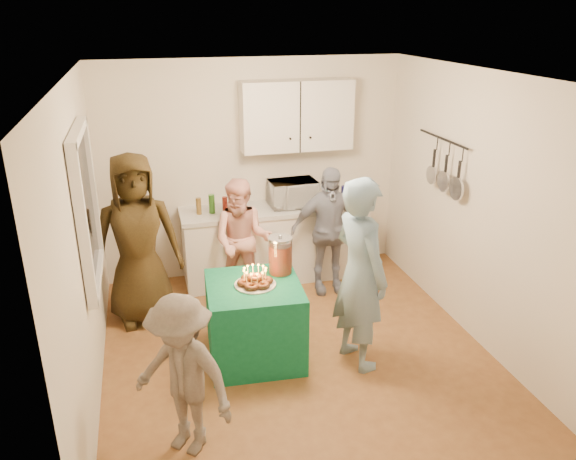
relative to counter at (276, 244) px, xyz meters
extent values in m
plane|color=brown|center=(-0.20, -1.70, -0.43)|extent=(4.00, 4.00, 0.00)
plane|color=white|center=(-0.20, -1.70, 2.17)|extent=(4.00, 4.00, 0.00)
plane|color=silver|center=(-0.20, 0.30, 0.87)|extent=(3.60, 3.60, 0.00)
plane|color=silver|center=(-2.00, -1.70, 0.87)|extent=(4.00, 4.00, 0.00)
plane|color=silver|center=(1.60, -1.70, 0.87)|extent=(4.00, 4.00, 0.00)
cube|color=black|center=(-1.97, -1.40, 1.12)|extent=(0.04, 1.00, 1.20)
cube|color=white|center=(0.00, 0.00, 0.00)|extent=(2.20, 0.58, 0.86)
cube|color=beige|center=(0.00, 0.00, 0.46)|extent=(2.24, 0.62, 0.05)
cube|color=white|center=(0.30, 0.15, 1.52)|extent=(1.30, 0.30, 0.80)
cube|color=black|center=(1.52, -1.00, 1.17)|extent=(0.12, 1.00, 0.60)
imported|color=white|center=(0.21, 0.00, 0.63)|extent=(0.57, 0.40, 0.31)
cube|color=#0F6740|center=(-0.60, -1.63, -0.05)|extent=(0.90, 0.90, 0.76)
cylinder|color=red|center=(-0.30, -1.44, 0.50)|extent=(0.22, 0.22, 0.34)
imported|color=#7B9CB4|center=(0.31, -1.93, 0.47)|extent=(0.58, 0.74, 1.80)
imported|color=#553F18|center=(-1.60, -0.63, 0.48)|extent=(0.95, 0.69, 1.81)
imported|color=#F58880|center=(-0.48, -0.43, 0.27)|extent=(0.82, 0.73, 1.40)
imported|color=#101735|center=(0.50, -0.49, 0.31)|extent=(0.89, 0.41, 1.49)
imported|color=#5C524A|center=(-1.33, -2.67, 0.21)|extent=(0.93, 0.90, 1.28)
camera|label=1|loc=(-1.46, -6.11, 2.66)|focal=35.00mm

